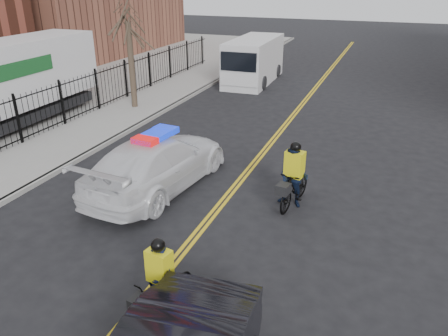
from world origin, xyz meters
TOP-DOWN VIEW (x-y plane):
  - ground at (0.00, 0.00)m, footprint 120.00×120.00m
  - center_line_left at (-0.08, 8.00)m, footprint 0.10×60.00m
  - center_line_right at (0.08, 8.00)m, footprint 0.10×60.00m
  - sidewalk at (-7.50, 8.00)m, footprint 3.00×60.00m
  - curb at (-6.00, 8.00)m, footprint 0.20×60.00m
  - iron_fence at (-9.00, 8.00)m, footprint 0.12×28.00m
  - street_tree at (-7.60, 10.00)m, footprint 3.20×3.20m
  - police_cruiser at (-2.26, 2.78)m, footprint 2.86×5.93m
  - cargo_van at (-3.94, 17.76)m, footprint 2.57×6.31m
  - cyclist_near at (0.57, -2.21)m, footprint 0.93×1.87m
  - cyclist_far at (1.94, 3.12)m, footprint 0.98×2.01m

SIDE VIEW (x-z plane):
  - ground at x=0.00m, z-range 0.00..0.00m
  - center_line_left at x=-0.08m, z-range 0.00..0.01m
  - center_line_right at x=0.08m, z-range 0.00..0.01m
  - sidewalk at x=-7.50m, z-range 0.00..0.15m
  - curb at x=-6.00m, z-range 0.00..0.15m
  - cyclist_near at x=0.57m, z-range -0.27..1.49m
  - cyclist_far at x=1.94m, z-range -0.21..1.76m
  - police_cruiser at x=-2.26m, z-range -0.07..1.75m
  - iron_fence at x=-9.00m, z-range 0.00..2.00m
  - cargo_van at x=-3.94m, z-range -0.03..2.59m
  - street_tree at x=-7.60m, z-range 1.13..5.93m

